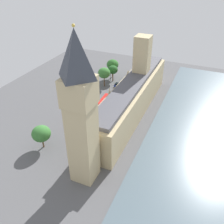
{
  "coord_description": "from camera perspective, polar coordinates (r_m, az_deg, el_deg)",
  "views": [
    {
      "loc": [
        -30.89,
        88.37,
        60.53
      ],
      "look_at": [
        1.0,
        14.3,
        8.48
      ],
      "focal_mm": 38.92,
      "sensor_mm": 36.0,
      "label": 1
    }
  ],
  "objects": [
    {
      "name": "car_silver_kerbside",
      "position": [
        122.21,
        0.39,
        3.63
      ],
      "size": [
        2.06,
        4.79,
        1.74
      ],
      "rotation": [
        0.0,
        0.0,
        3.19
      ],
      "color": "#B7B7BC",
      "rests_on": "ground"
    },
    {
      "name": "double_decker_bus_corner",
      "position": [
        113.8,
        -1.91,
        2.24
      ],
      "size": [
        3.12,
        10.62,
        4.75
      ],
      "rotation": [
        0.0,
        0.0,
        0.06
      ],
      "color": "red",
      "rests_on": "ground"
    },
    {
      "name": "clock_tower",
      "position": [
        66.53,
        -7.41,
        0.03
      ],
      "size": [
        8.22,
        8.22,
        47.98
      ],
      "color": "tan",
      "rests_on": "ground"
    },
    {
      "name": "pedestrian_leading",
      "position": [
        118.78,
        1.5,
        2.62
      ],
      "size": [
        0.53,
        0.63,
        1.68
      ],
      "rotation": [
        0.0,
        0.0,
        0.13
      ],
      "color": "maroon",
      "rests_on": "ground"
    },
    {
      "name": "plane_tree_by_river_gate",
      "position": [
        91.99,
        -16.29,
        -4.91
      ],
      "size": [
        6.95,
        6.95,
        9.18
      ],
      "color": "brown",
      "rests_on": "ground"
    },
    {
      "name": "double_decker_bus_far_end",
      "position": [
        104.37,
        -6.4,
        -1.08
      ],
      "size": [
        3.18,
        10.63,
        4.75
      ],
      "rotation": [
        0.0,
        0.0,
        0.06
      ],
      "color": "red",
      "rests_on": "ground"
    },
    {
      "name": "car_blue_near_tower",
      "position": [
        134.35,
        1.1,
        6.48
      ],
      "size": [
        1.83,
        4.34,
        1.74
      ],
      "rotation": [
        0.0,
        0.0,
        3.14
      ],
      "color": "navy",
      "rests_on": "ground"
    },
    {
      "name": "ground_plane",
      "position": [
        111.48,
        3.38,
        -0.11
      ],
      "size": [
        143.31,
        143.31,
        0.0
      ],
      "primitive_type": "plane",
      "color": "#565659"
    },
    {
      "name": "parliament_building",
      "position": [
        107.59,
        4.75,
        3.78
      ],
      "size": [
        12.23,
        71.24,
        31.87
      ],
      "color": "tan",
      "rests_on": "ground"
    },
    {
      "name": "plane_tree_opposite_hall",
      "position": [
        142.48,
        0.13,
        11.08
      ],
      "size": [
        6.85,
        6.85,
        10.65
      ],
      "color": "brown",
      "rests_on": "ground"
    },
    {
      "name": "plane_tree_midblock",
      "position": [
        137.54,
        0.21,
        9.9
      ],
      "size": [
        5.54,
        5.54,
        9.31
      ],
      "color": "brown",
      "rests_on": "ground"
    },
    {
      "name": "plane_tree_slot_10",
      "position": [
        131.49,
        -1.86,
        9.14
      ],
      "size": [
        6.69,
        6.69,
        10.59
      ],
      "color": "brown",
      "rests_on": "ground"
    },
    {
      "name": "car_dark_green_under_trees",
      "position": [
        98.28,
        -9.01,
        -5.0
      ],
      "size": [
        2.19,
        4.72,
        1.74
      ],
      "rotation": [
        0.0,
        0.0,
        0.07
      ],
      "color": "#19472D",
      "rests_on": "ground"
    },
    {
      "name": "street_lamp_slot_11",
      "position": [
        138.67,
        -0.33,
        8.91
      ],
      "size": [
        0.56,
        0.56,
        6.09
      ],
      "color": "black",
      "rests_on": "ground"
    },
    {
      "name": "river_thames",
      "position": [
        107.12,
        21.2,
        -4.07
      ],
      "size": [
        43.5,
        128.98,
        0.25
      ],
      "primitive_type": "cube",
      "color": "slate",
      "rests_on": "ground"
    },
    {
      "name": "car_white_trailing",
      "position": [
        138.18,
        2.64,
        7.23
      ],
      "size": [
        2.13,
        4.45,
        1.74
      ],
      "rotation": [
        0.0,
        0.0,
        3.19
      ],
      "color": "silver",
      "rests_on": "ground"
    }
  ]
}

